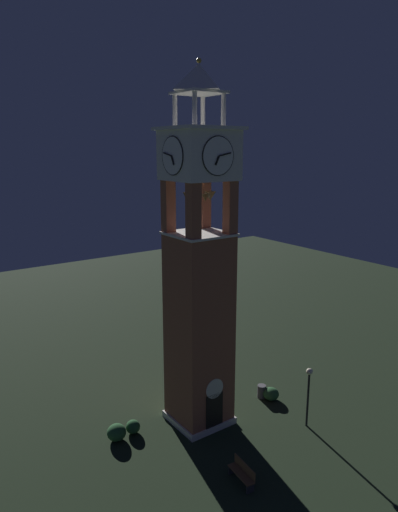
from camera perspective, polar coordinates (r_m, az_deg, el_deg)
The scene contains 8 objects.
ground at distance 27.59m, azimuth -0.00°, elevation -19.49°, with size 80.00×80.00×0.00m, color black.
clock_tower at distance 24.23m, azimuth 0.00°, elevation -3.33°, with size 3.41×3.41×19.01m.
park_bench at distance 23.32m, azimuth 5.36°, elevation -25.05°, with size 0.62×1.64×0.95m.
lamp_post at distance 26.53m, azimuth 13.35°, elevation -15.28°, with size 0.36×0.36×3.42m.
trash_bin at distance 29.68m, azimuth 7.72°, elevation -16.19°, with size 0.52×0.52×0.80m, color #4C4C51.
shrub_near_entry at distance 29.53m, azimuth 8.86°, elevation -16.43°, with size 0.95×0.95×0.76m, color #28562D.
shrub_left_of_tower at distance 26.15m, azimuth -10.12°, elevation -20.60°, with size 1.00×1.00×0.87m, color #28562D.
shrub_behind_bench at distance 26.58m, azimuth -8.13°, elevation -20.10°, with size 0.76×0.76×0.72m, color #28562D.
Camera 1 is at (-13.47, -18.93, 14.88)m, focal length 32.48 mm.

